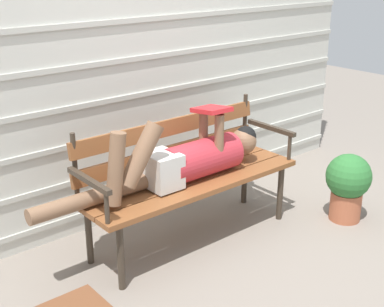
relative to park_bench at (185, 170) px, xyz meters
name	(u,v)px	position (x,y,z in m)	size (l,w,h in m)	color
ground_plane	(201,244)	(0.00, -0.17, -0.50)	(12.00, 12.00, 0.00)	gray
house_siding	(136,58)	(0.00, 0.56, 0.69)	(4.47, 0.08, 2.39)	beige
park_bench	(185,170)	(0.00, 0.00, 0.00)	(1.60, 0.50, 0.88)	brown
reclining_person	(186,159)	(-0.05, -0.07, 0.11)	(1.72, 0.26, 0.49)	#B72D38
potted_plant	(348,183)	(1.08, -0.58, -0.21)	(0.34, 0.34, 0.52)	#AD5B3D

